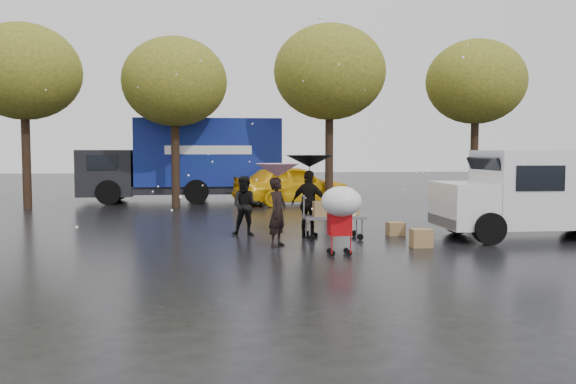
{
  "coord_description": "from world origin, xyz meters",
  "views": [
    {
      "loc": [
        -1.92,
        -13.77,
        2.22
      ],
      "look_at": [
        -0.19,
        1.0,
        1.18
      ],
      "focal_mm": 38.0,
      "sensor_mm": 36.0,
      "label": 1
    }
  ],
  "objects": [
    {
      "name": "yellow_taxi",
      "position": [
        1.09,
        10.64,
        0.8
      ],
      "size": [
        5.08,
        3.38,
        1.61
      ],
      "primitive_type": "imported",
      "rotation": [
        0.0,
        0.0,
        1.91
      ],
      "color": "#F7B60D",
      "rests_on": "ground"
    },
    {
      "name": "vendor_cart",
      "position": [
        1.04,
        1.03,
        0.73
      ],
      "size": [
        1.52,
        0.8,
        1.27
      ],
      "color": "slate",
      "rests_on": "ground"
    },
    {
      "name": "ground",
      "position": [
        0.0,
        0.0,
        0.0
      ],
      "size": [
        90.0,
        90.0,
        0.0
      ],
      "primitive_type": "plane",
      "color": "black",
      "rests_on": "ground"
    },
    {
      "name": "person_black",
      "position": [
        0.39,
        1.36,
        0.85
      ],
      "size": [
        1.06,
        0.9,
        1.7
      ],
      "primitive_type": "imported",
      "rotation": [
        0.0,
        0.0,
        2.54
      ],
      "color": "black",
      "rests_on": "ground"
    },
    {
      "name": "box_ground_near",
      "position": [
        2.68,
        -0.48,
        0.21
      ],
      "size": [
        0.47,
        0.38,
        0.41
      ],
      "primitive_type": "cube",
      "rotation": [
        0.0,
        0.0,
        -0.02
      ],
      "color": "olive",
      "rests_on": "ground"
    },
    {
      "name": "umbrella_black",
      "position": [
        0.39,
        1.36,
        1.92
      ],
      "size": [
        1.2,
        1.2,
        2.08
      ],
      "color": "#4C4C4C",
      "rests_on": "ground"
    },
    {
      "name": "person_middle",
      "position": [
        -1.19,
        1.88,
        0.77
      ],
      "size": [
        0.83,
        0.7,
        1.54
      ],
      "primitive_type": "imported",
      "rotation": [
        0.0,
        0.0,
        -0.16
      ],
      "color": "black",
      "rests_on": "ground"
    },
    {
      "name": "shopping_cart",
      "position": [
        0.63,
        -1.42,
        1.06
      ],
      "size": [
        0.84,
        0.84,
        1.46
      ],
      "color": "#BC0A0F",
      "rests_on": "ground"
    },
    {
      "name": "blue_truck",
      "position": [
        -3.09,
        12.39,
        1.76
      ],
      "size": [
        8.3,
        2.6,
        3.5
      ],
      "color": "navy",
      "rests_on": "ground"
    },
    {
      "name": "box_ground_far",
      "position": [
        2.67,
        1.46,
        0.17
      ],
      "size": [
        0.46,
        0.37,
        0.34
      ],
      "primitive_type": "cube",
      "rotation": [
        0.0,
        0.0,
        0.08
      ],
      "color": "olive",
      "rests_on": "ground"
    },
    {
      "name": "person_pink",
      "position": [
        -0.55,
        0.05,
        0.79
      ],
      "size": [
        0.63,
        0.69,
        1.58
      ],
      "primitive_type": "imported",
      "rotation": [
        0.0,
        0.0,
        1.0
      ],
      "color": "black",
      "rests_on": "ground"
    },
    {
      "name": "tree_row",
      "position": [
        -0.47,
        10.0,
        5.02
      ],
      "size": [
        21.6,
        4.4,
        7.12
      ],
      "color": "black",
      "rests_on": "ground"
    },
    {
      "name": "umbrella_pink",
      "position": [
        -0.55,
        0.05,
        1.75
      ],
      "size": [
        1.0,
        1.0,
        1.9
      ],
      "color": "#4C4C4C",
      "rests_on": "ground"
    },
    {
      "name": "white_van",
      "position": [
        6.2,
        0.63,
        1.16
      ],
      "size": [
        4.91,
        2.18,
        2.2
      ],
      "color": "white",
      "rests_on": "ground"
    }
  ]
}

